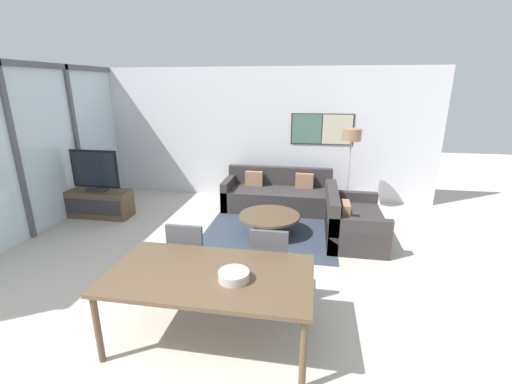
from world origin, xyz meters
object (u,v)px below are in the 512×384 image
(coffee_table, at_px, (269,219))
(dining_chair_centre, at_px, (270,259))
(sofa_main, at_px, (278,195))
(dining_chair_left, at_px, (189,253))
(fruit_bowl, at_px, (234,275))
(sofa_side, at_px, (349,222))
(television, at_px, (95,171))
(dining_table, at_px, (210,278))
(tv_console, at_px, (100,203))
(floor_lamp, at_px, (351,141))

(coffee_table, distance_m, dining_chair_centre, 1.87)
(sofa_main, height_order, dining_chair_left, dining_chair_left)
(dining_chair_left, xyz_separation_m, fruit_bowl, (0.74, -0.81, 0.26))
(sofa_main, height_order, sofa_side, same)
(television, height_order, dining_chair_left, television)
(coffee_table, xyz_separation_m, dining_table, (-0.23, -2.58, 0.41))
(tv_console, relative_size, floor_lamp, 0.73)
(television, height_order, dining_table, television)
(tv_console, xyz_separation_m, floor_lamp, (4.70, 1.07, 1.16))
(tv_console, xyz_separation_m, fruit_bowl, (3.35, -2.94, 0.53))
(tv_console, distance_m, sofa_side, 4.65)
(fruit_bowl, bearing_deg, sofa_side, 64.75)
(television, bearing_deg, floor_lamp, 12.77)
(dining_chair_centre, relative_size, floor_lamp, 0.56)
(television, bearing_deg, dining_chair_centre, -30.64)
(dining_table, height_order, fruit_bowl, fruit_bowl)
(dining_chair_left, distance_m, floor_lamp, 3.93)
(tv_console, bearing_deg, dining_chair_left, -39.28)
(dining_chair_left, distance_m, fruit_bowl, 1.12)
(floor_lamp, bearing_deg, fruit_bowl, -108.59)
(tv_console, bearing_deg, coffee_table, -4.86)
(tv_console, xyz_separation_m, dining_chair_centre, (3.58, -2.12, 0.27))
(sofa_main, bearing_deg, floor_lamp, 0.10)
(dining_chair_centre, xyz_separation_m, floor_lamp, (1.12, 3.18, 0.89))
(sofa_main, relative_size, dining_table, 1.12)
(tv_console, distance_m, floor_lamp, 4.96)
(coffee_table, xyz_separation_m, fruit_bowl, (0.02, -2.66, 0.52))
(tv_console, height_order, dining_chair_left, dining_chair_left)
(television, bearing_deg, tv_console, -90.00)
(dining_chair_centre, bearing_deg, sofa_main, 94.43)
(sofa_main, relative_size, floor_lamp, 1.31)
(fruit_bowl, relative_size, floor_lamp, 0.17)
(sofa_main, relative_size, fruit_bowl, 7.55)
(dining_chair_centre, bearing_deg, tv_console, 149.37)
(sofa_side, bearing_deg, fruit_bowl, 154.75)
(dining_table, distance_m, dining_chair_left, 0.88)
(sofa_main, bearing_deg, dining_chair_left, -102.57)
(sofa_main, height_order, coffee_table, sofa_main)
(sofa_side, distance_m, coffee_table, 1.32)
(sofa_side, distance_m, dining_chair_centre, 2.21)
(dining_table, relative_size, dining_chair_centre, 2.09)
(television, xyz_separation_m, dining_chair_left, (2.61, -2.14, -0.37))
(dining_chair_left, bearing_deg, coffee_table, 68.95)
(sofa_main, bearing_deg, dining_table, -93.41)
(dining_table, bearing_deg, tv_console, 137.22)
(television, distance_m, coffee_table, 3.40)
(dining_table, distance_m, dining_chair_centre, 0.90)
(television, relative_size, dining_chair_centre, 1.00)
(tv_console, bearing_deg, fruit_bowl, -41.32)
(television, relative_size, sofa_side, 0.64)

